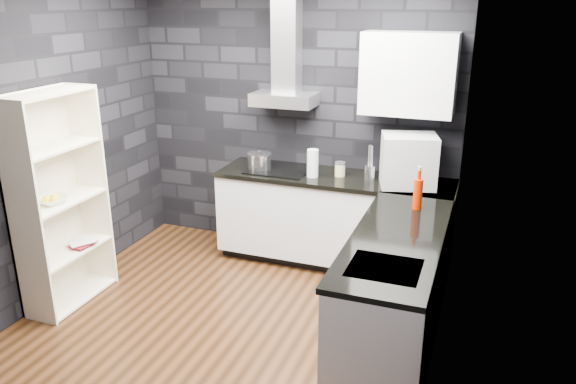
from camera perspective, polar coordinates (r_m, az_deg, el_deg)
The scene contains 27 objects.
ground at distance 4.68m, azimuth -6.09°, elevation -12.89°, with size 3.20×3.20×0.00m, color #412412.
wall_back at distance 5.58m, azimuth 0.81°, elevation 7.56°, with size 3.20×0.05×2.70m, color black.
wall_front at distance 2.86m, azimuth -21.55°, elevation -5.45°, with size 3.20×0.05×2.70m, color black.
wall_left at distance 5.06m, azimuth -23.49°, elevation 4.73°, with size 0.05×3.20×2.70m, color black.
wall_right at distance 3.71m, azimuth 16.30°, elevation 0.70°, with size 0.05×3.20×2.70m, color black.
toekick_back at distance 5.60m, azimuth 4.63°, elevation -6.55°, with size 2.18×0.50×0.10m, color black.
toekick_right at distance 4.39m, azimuth 10.96°, elevation -14.75°, with size 0.50×1.78×0.10m, color black.
counter_back_cab at distance 5.39m, azimuth 4.64°, elevation -2.61°, with size 2.20×0.60×0.76m, color silver.
counter_right_cab at distance 4.17m, azimuth 10.79°, elevation -9.76°, with size 0.60×1.80×0.76m, color silver.
counter_back_top at distance 5.24m, azimuth 4.72°, elevation 1.42°, with size 2.20×0.62×0.04m, color black.
counter_right_top at distance 4.00m, azimuth 11.00°, elevation -4.72°, with size 0.62×1.80×0.04m, color black.
counter_corner_top at distance 5.11m, azimuth 13.41°, elevation 0.46°, with size 0.62×0.62×0.04m, color black.
hood_body at distance 5.38m, azimuth -0.39°, elevation 9.40°, with size 0.60×0.34×0.12m, color silver.
hood_chimney at distance 5.38m, azimuth -0.13°, elevation 14.88°, with size 0.24×0.20×0.90m, color silver.
upper_cabinet at distance 5.04m, azimuth 12.17°, elevation 11.65°, with size 0.80×0.35×0.70m, color silver.
cooktop at distance 5.41m, azimuth -0.86°, elevation 2.33°, with size 0.58×0.50×0.01m, color black.
sink_rim at distance 3.54m, azimuth 9.79°, elevation -7.65°, with size 0.44×0.40×0.01m, color silver.
pot at distance 5.41m, azimuth -2.92°, elevation 3.12°, with size 0.23×0.23×0.13m, color silver.
glass_vase at distance 5.17m, azimuth 2.52°, elevation 2.93°, with size 0.11×0.11×0.26m, color white.
storage_jar at distance 5.23m, azimuth 5.30°, elevation 2.25°, with size 0.10×0.10×0.12m, color tan.
utensil_crock at distance 5.17m, azimuth 8.28°, elevation 1.98°, with size 0.10×0.10×0.13m, color silver.
appliance_garage at distance 5.00m, azimuth 12.13°, elevation 3.10°, with size 0.46×0.36×0.46m, color #B8BABF.
red_bottle at distance 4.49m, azimuth 13.05°, elevation -0.21°, with size 0.07×0.07×0.24m, color #B51D00.
bookshelf at distance 4.94m, azimuth -22.16°, elevation -0.86°, with size 0.34×0.80×1.80m, color #F6EDCE.
fruit_bowl at distance 4.87m, azimuth -22.87°, elevation -0.78°, with size 0.24×0.24×0.06m, color white.
book_red at distance 5.14m, azimuth -20.81°, elevation -3.88°, with size 0.15×0.02×0.21m, color maroon.
book_second at distance 5.15m, azimuth -20.56°, elevation -3.52°, with size 0.15×0.02×0.21m, color #B2B2B2.
Camera 1 is at (1.82, -3.53, 2.48)m, focal length 35.00 mm.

